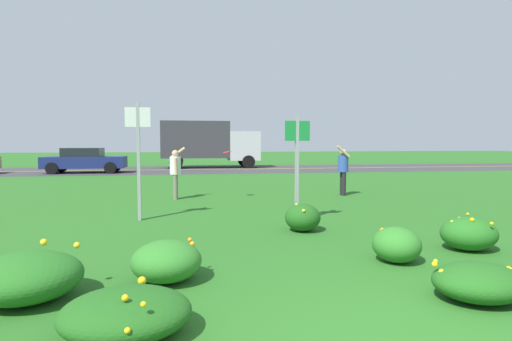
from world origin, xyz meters
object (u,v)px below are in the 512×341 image
(person_catcher_blue_shirt, at_px, (343,168))
(box_truck_silver, at_px, (208,142))
(sign_post_near_path, at_px, (138,149))
(sign_post_by_roadside, at_px, (297,157))
(person_thrower_white_shirt, at_px, (176,170))
(car_navy_center_left, at_px, (85,160))
(frisbee_red, at_px, (227,152))

(person_catcher_blue_shirt, distance_m, box_truck_silver, 16.25)
(sign_post_near_path, relative_size, sign_post_by_roadside, 1.13)
(sign_post_near_path, relative_size, person_thrower_white_shirt, 1.65)
(person_thrower_white_shirt, height_order, car_navy_center_left, person_thrower_white_shirt)
(sign_post_near_path, relative_size, person_catcher_blue_shirt, 1.60)
(person_catcher_blue_shirt, distance_m, car_navy_center_left, 16.37)
(sign_post_by_roadside, relative_size, box_truck_silver, 0.36)
(sign_post_by_roadside, xyz_separation_m, person_thrower_white_shirt, (-2.77, 4.27, -0.53))
(person_thrower_white_shirt, distance_m, person_catcher_blue_shirt, 5.51)
(sign_post_near_path, height_order, box_truck_silver, box_truck_silver)
(sign_post_near_path, xyz_separation_m, sign_post_by_roadside, (3.49, -0.81, -0.18))
(sign_post_by_roadside, distance_m, frisbee_red, 4.20)
(sign_post_by_roadside, relative_size, car_navy_center_left, 0.53)
(sign_post_near_path, distance_m, person_thrower_white_shirt, 3.60)
(sign_post_by_roadside, xyz_separation_m, car_navy_center_left, (-8.27, 16.39, -0.71))
(sign_post_by_roadside, xyz_separation_m, box_truck_silver, (-0.93, 20.08, 0.35))
(sign_post_by_roadside, bearing_deg, person_thrower_white_shirt, 122.93)
(frisbee_red, bearing_deg, person_thrower_white_shirt, 171.53)
(car_navy_center_left, bearing_deg, frisbee_red, -60.14)
(person_thrower_white_shirt, xyz_separation_m, frisbee_red, (1.60, -0.24, 0.55))
(sign_post_near_path, distance_m, frisbee_red, 3.97)
(sign_post_near_path, xyz_separation_m, box_truck_silver, (2.56, 19.27, 0.17))
(sign_post_near_path, xyz_separation_m, person_thrower_white_shirt, (0.73, 3.46, -0.71))
(sign_post_near_path, bearing_deg, person_thrower_white_shirt, 78.13)
(frisbee_red, bearing_deg, sign_post_near_path, -125.81)
(box_truck_silver, bearing_deg, person_thrower_white_shirt, -96.63)
(car_navy_center_left, bearing_deg, sign_post_by_roadside, -63.24)
(person_catcher_blue_shirt, height_order, car_navy_center_left, person_catcher_blue_shirt)
(sign_post_near_path, bearing_deg, person_catcher_blue_shirt, 29.07)
(frisbee_red, distance_m, box_truck_silver, 16.06)
(sign_post_by_roadside, xyz_separation_m, person_catcher_blue_shirt, (2.75, 4.28, -0.52))
(sign_post_near_path, bearing_deg, car_navy_center_left, 107.04)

